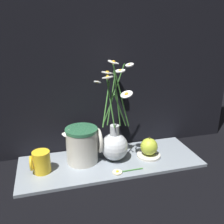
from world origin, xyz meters
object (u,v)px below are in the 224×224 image
at_px(yellow_mug, 41,162).
at_px(orange_fruit, 149,147).
at_px(vase_with_flowers, 115,142).
at_px(ceramic_pitcher, 83,144).

xyz_separation_m(yellow_mug, orange_fruit, (0.43, -0.00, 0.00)).
xyz_separation_m(vase_with_flowers, orange_fruit, (0.14, -0.02, -0.03)).
relative_size(yellow_mug, orange_fruit, 1.05).
bearing_deg(vase_with_flowers, ceramic_pitcher, 171.69).
bearing_deg(vase_with_flowers, yellow_mug, -176.45).
relative_size(vase_with_flowers, ceramic_pitcher, 2.58).
bearing_deg(vase_with_flowers, orange_fruit, -7.57).
distance_m(vase_with_flowers, ceramic_pitcher, 0.13).
distance_m(vase_with_flowers, orange_fruit, 0.15).
height_order(vase_with_flowers, ceramic_pitcher, vase_with_flowers).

